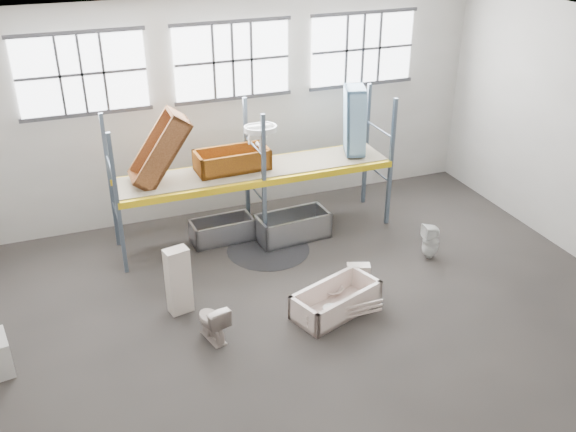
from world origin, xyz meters
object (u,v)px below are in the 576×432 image
blue_tub_upright (355,120)px  bucket (330,315)px  bathtub_beige (336,300)px  steel_tub_right (293,226)px  cistern_tall (178,281)px  toilet_white (431,241)px  steel_tub_left (222,230)px  toilet_beige (212,321)px  rust_tub_flat (232,160)px

blue_tub_upright → bucket: (-2.17, -3.66, -2.23)m
bathtub_beige → steel_tub_right: size_ratio=1.04×
cistern_tall → toilet_white: bearing=-11.9°
cistern_tall → steel_tub_left: bearing=46.0°
steel_tub_right → bathtub_beige: bearing=-95.4°
cistern_tall → bucket: 2.81m
steel_tub_left → steel_tub_right: steel_tub_right is taller
toilet_beige → steel_tub_left: (1.10, 3.32, -0.11)m
bathtub_beige → rust_tub_flat: bearing=84.4°
toilet_white → blue_tub_upright: (-0.74, 2.32, 2.01)m
bathtub_beige → steel_tub_left: 3.57m
toilet_white → steel_tub_left: 4.53m
cistern_tall → steel_tub_left: (1.44, 2.31, -0.40)m
rust_tub_flat → bathtub_beige: bearing=-75.7°
toilet_beige → rust_tub_flat: rust_tub_flat is taller
toilet_beige → bucket: bearing=157.0°
cistern_tall → bucket: size_ratio=4.03×
toilet_beige → steel_tub_left: bearing=-122.8°
rust_tub_flat → blue_tub_upright: bearing=-2.3°
toilet_white → blue_tub_upright: 3.16m
bathtub_beige → toilet_white: toilet_white is taller
toilet_white → bucket: size_ratio=2.39×
cistern_tall → toilet_beige: bearing=-83.2°
bathtub_beige → steel_tub_right: (0.27, 2.88, 0.05)m
bucket → rust_tub_flat: bearing=99.8°
bucket → toilet_white: bearing=24.7°
steel_tub_right → bucket: 3.21m
toilet_beige → steel_tub_right: (2.60, 2.85, -0.07)m
toilet_white → rust_tub_flat: 4.54m
bathtub_beige → blue_tub_upright: size_ratio=1.10×
cistern_tall → steel_tub_right: (2.94, 1.84, -0.36)m
steel_tub_left → rust_tub_flat: bearing=22.1°
toilet_beige → rust_tub_flat: bearing=-127.1°
steel_tub_left → blue_tub_upright: bearing=0.4°
toilet_beige → steel_tub_right: 3.86m
steel_tub_left → bucket: size_ratio=4.21×
blue_tub_upright → bucket: size_ratio=4.67×
bucket → steel_tub_right: bearing=80.8°
toilet_white → steel_tub_right: 3.02m
toilet_beige → cistern_tall: (-0.34, 1.01, 0.29)m
toilet_beige → bucket: toilet_beige is taller
cistern_tall → toilet_white: (5.34, 0.01, -0.27)m
bathtub_beige → toilet_beige: 2.33m
steel_tub_left → toilet_white: bearing=-30.5°
bathtub_beige → cistern_tall: 2.89m
steel_tub_left → steel_tub_right: 1.57m
bathtub_beige → cistern_tall: size_ratio=1.27×
rust_tub_flat → steel_tub_right: bearing=-27.7°
bathtub_beige → blue_tub_upright: blue_tub_upright is taller
steel_tub_left → blue_tub_upright: size_ratio=0.90×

